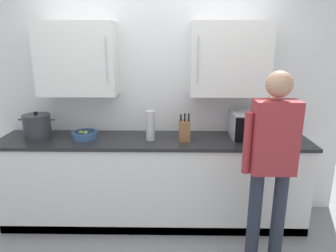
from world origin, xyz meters
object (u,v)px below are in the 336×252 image
object	(u,v)px
stock_pot	(37,127)
fruit_bowl	(85,134)
knife_block	(184,130)
microwave_oven	(254,126)
thermos_flask	(150,125)
person_figure	(271,157)

from	to	relation	value
stock_pot	fruit_bowl	xyz separation A→B (m)	(0.47, 0.02, -0.09)
knife_block	stock_pot	size ratio (longest dim) A/B	0.77
microwave_oven	thermos_flask	bearing A→B (deg)	-176.29
stock_pot	person_figure	bearing A→B (deg)	-17.54
stock_pot	person_figure	distance (m)	2.26
stock_pot	thermos_flask	bearing A→B (deg)	-1.16
thermos_flask	stock_pot	size ratio (longest dim) A/B	0.82
thermos_flask	microwave_oven	bearing A→B (deg)	3.71
microwave_oven	fruit_bowl	distance (m)	1.74
knife_block	fruit_bowl	xyz separation A→B (m)	(-1.02, 0.05, -0.06)
thermos_flask	knife_block	world-z (taller)	thermos_flask
thermos_flask	person_figure	bearing A→B (deg)	-33.20
microwave_oven	knife_block	xyz separation A→B (m)	(-0.71, -0.07, -0.03)
fruit_bowl	microwave_oven	bearing A→B (deg)	0.83
person_figure	thermos_flask	bearing A→B (deg)	146.80
knife_block	person_figure	xyz separation A→B (m)	(0.66, -0.65, -0.03)
stock_pot	person_figure	size ratio (longest dim) A/B	0.22
microwave_oven	fruit_bowl	size ratio (longest dim) A/B	1.94
stock_pot	knife_block	bearing A→B (deg)	-1.09
thermos_flask	knife_block	xyz separation A→B (m)	(0.34, -0.00, -0.05)
microwave_oven	person_figure	bearing A→B (deg)	-93.83
person_figure	stock_pot	bearing A→B (deg)	162.46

